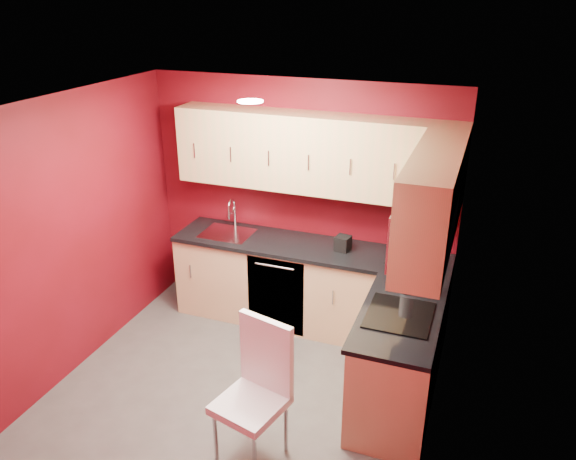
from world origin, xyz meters
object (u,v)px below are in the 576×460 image
Objects in this scene: paper_towel at (409,277)px; sink at (228,230)px; microwave at (423,230)px; dining_chair at (250,397)px; coffee_maker at (398,250)px; napkin_holder at (343,243)px.

sink is at bearing 163.53° from paper_towel.
microwave is 0.68× the size of dining_chair.
paper_towel is 0.24× the size of dining_chair.
coffee_maker is 2.02m from dining_chair.
microwave is at bearing -49.88° from napkin_holder.
coffee_maker reaches higher than napkin_holder.
microwave is at bearing 56.38° from dining_chair.
sink is 1.25m from napkin_holder.
microwave is 1.75m from dining_chair.
microwave is at bearing -25.60° from sink.
paper_towel is (1.98, -0.58, 0.10)m from sink.
coffee_maker is 1.80× the size of napkin_holder.
napkin_holder is at bearing 141.18° from paper_towel.
sink is 1.94× the size of paper_towel.
microwave is 2.83× the size of paper_towel.
paper_towel is (0.19, -0.51, 0.00)m from coffee_maker.
paper_towel is at bearing -16.47° from sink.
microwave reaches higher than paper_towel.
napkin_holder is at bearing 99.65° from dining_chair.
paper_towel is at bearing 70.51° from dining_chair.
paper_towel reaches higher than coffee_maker.
microwave is 1.15m from coffee_maker.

